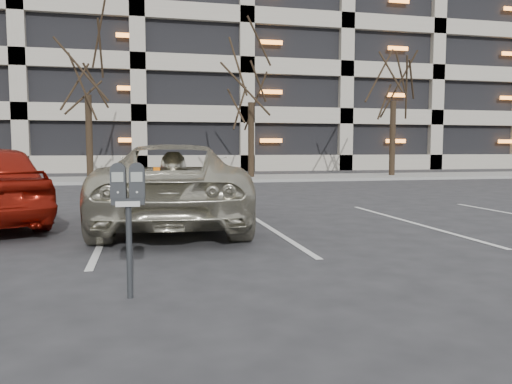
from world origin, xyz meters
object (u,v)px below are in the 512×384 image
Objects in this scene: tree_d at (394,54)px; suv_silver at (174,185)px; tree_b at (86,41)px; tree_c at (251,55)px; parking_meter at (128,197)px.

tree_d is 17.86m from suv_silver.
tree_d is (14.00, 0.00, 0.05)m from tree_b.
suv_silver is at bearing -131.01° from tree_d.
tree_d is (7.00, 0.00, 0.34)m from tree_c.
tree_d reaches higher than tree_c.
tree_d reaches higher than tree_b.
parking_meter is at bearing -124.32° from tree_d.
tree_b is 14.00m from tree_d.
tree_c is at bearing 180.00° from tree_d.
tree_d reaches higher than suv_silver.
parking_meter is 4.60m from suv_silver.
parking_meter is (-11.90, -17.44, -4.96)m from tree_d.
tree_d is at bearing -126.02° from suv_silver.
tree_c is at bearing -103.11° from suv_silver.
tree_d reaches higher than parking_meter.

